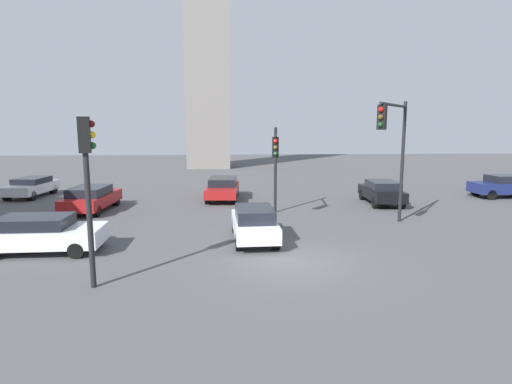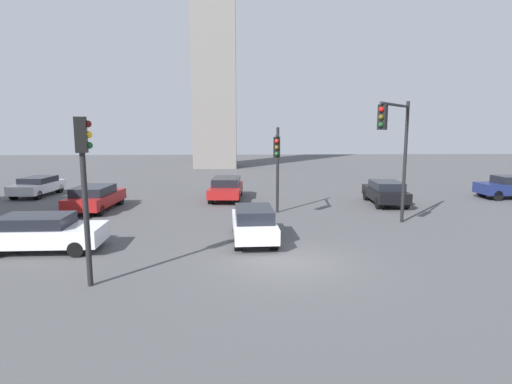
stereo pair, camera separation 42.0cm
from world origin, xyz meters
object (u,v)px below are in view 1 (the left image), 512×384
(traffic_light_2, at_px, (87,170))
(car_5, at_px, (40,233))
(traffic_light_0, at_px, (275,156))
(car_4, at_px, (382,192))
(car_1, at_px, (504,186))
(traffic_light_1, at_px, (394,137))
(car_0, at_px, (254,223))
(car_2, at_px, (31,186))
(car_6, at_px, (91,198))
(car_3, at_px, (223,188))

(traffic_light_2, distance_m, car_5, 5.48)
(traffic_light_0, bearing_deg, car_4, 121.68)
(car_1, distance_m, car_4, 9.13)
(traffic_light_1, relative_size, traffic_light_2, 1.18)
(traffic_light_1, relative_size, car_0, 1.40)
(car_1, relative_size, car_4, 0.97)
(car_2, relative_size, car_6, 0.92)
(traffic_light_0, distance_m, car_6, 10.55)
(traffic_light_0, height_order, traffic_light_1, traffic_light_1)
(traffic_light_1, xyz_separation_m, car_3, (-7.78, 8.36, -3.43))
(car_1, relative_size, car_6, 0.89)
(car_2, bearing_deg, traffic_light_0, 69.15)
(traffic_light_1, distance_m, car_4, 7.20)
(traffic_light_1, relative_size, car_3, 1.21)
(traffic_light_2, relative_size, car_1, 1.19)
(traffic_light_1, xyz_separation_m, car_5, (-14.39, -2.76, -3.45))
(car_3, height_order, car_4, car_4)
(traffic_light_2, xyz_separation_m, car_1, (22.08, 14.31, -2.68))
(traffic_light_0, xyz_separation_m, car_3, (-2.79, 5.53, -2.42))
(car_1, distance_m, car_6, 25.94)
(traffic_light_1, height_order, car_4, traffic_light_1)
(car_1, bearing_deg, car_6, 3.91)
(traffic_light_0, xyz_separation_m, traffic_light_1, (4.99, -2.83, 1.01))
(car_0, xyz_separation_m, car_2, (-14.22, 11.72, -0.05))
(car_1, bearing_deg, car_0, 26.69)
(car_3, height_order, car_5, car_3)
(traffic_light_2, height_order, car_4, traffic_light_2)
(car_1, bearing_deg, car_4, 9.27)
(car_4, bearing_deg, car_0, 136.06)
(car_0, xyz_separation_m, car_6, (-8.68, 6.65, -0.01))
(traffic_light_1, bearing_deg, traffic_light_0, -83.39)
(car_1, xyz_separation_m, car_5, (-25.16, -10.69, -0.05))
(traffic_light_0, bearing_deg, car_3, -147.03)
(traffic_light_1, distance_m, car_0, 7.38)
(car_1, height_order, car_3, car_1)
(car_3, bearing_deg, traffic_light_0, 30.00)
(traffic_light_0, relative_size, car_1, 1.11)
(car_2, height_order, car_5, car_5)
(car_0, distance_m, car_6, 10.94)
(car_6, bearing_deg, car_5, -171.84)
(traffic_light_1, height_order, traffic_light_2, traffic_light_1)
(car_5, bearing_deg, car_2, 114.41)
(car_3, relative_size, car_6, 1.04)
(traffic_light_1, bearing_deg, car_2, -80.06)
(traffic_light_1, relative_size, car_2, 1.37)
(car_4, xyz_separation_m, car_5, (-16.22, -8.83, -0.04))
(car_0, bearing_deg, traffic_light_0, -19.05)
(car_6, bearing_deg, car_0, -123.85)
(traffic_light_0, height_order, car_2, traffic_light_0)
(traffic_light_2, bearing_deg, car_3, 62.55)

